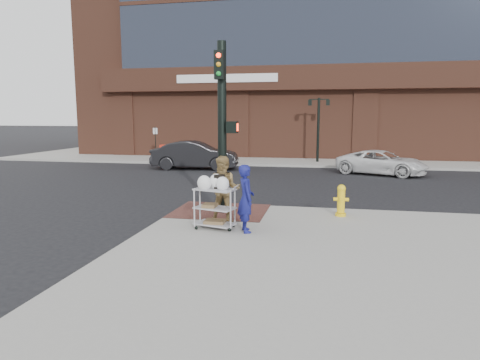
% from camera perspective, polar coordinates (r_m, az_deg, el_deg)
% --- Properties ---
extents(ground, '(220.00, 220.00, 0.00)m').
position_cam_1_polar(ground, '(12.15, -0.92, -5.88)').
color(ground, black).
rests_on(ground, ground).
extents(sidewalk_far, '(65.00, 36.00, 0.15)m').
position_cam_1_polar(sidewalk_far, '(44.73, 24.32, 3.99)').
color(sidewalk_far, gray).
rests_on(sidewalk_far, ground).
extents(brick_curb_ramp, '(2.80, 2.40, 0.01)m').
position_cam_1_polar(brick_curb_ramp, '(13.10, -2.65, -4.13)').
color(brick_curb_ramp, '#522B26').
rests_on(brick_curb_ramp, sidewalk_near).
extents(lamp_post, '(1.32, 0.22, 4.00)m').
position_cam_1_polar(lamp_post, '(27.51, 10.41, 7.54)').
color(lamp_post, black).
rests_on(lamp_post, sidewalk_far).
extents(parking_sign, '(0.05, 0.05, 2.20)m').
position_cam_1_polar(parking_sign, '(28.75, -11.20, 4.83)').
color(parking_sign, black).
rests_on(parking_sign, sidewalk_far).
extents(traffic_signal_pole, '(0.61, 0.51, 5.00)m').
position_cam_1_polar(traffic_signal_pole, '(12.63, -2.33, 7.65)').
color(traffic_signal_pole, black).
rests_on(traffic_signal_pole, sidewalk_near).
extents(woman_blue, '(0.61, 0.72, 1.69)m').
position_cam_1_polar(woman_blue, '(10.62, 0.80, -2.48)').
color(woman_blue, navy).
rests_on(woman_blue, sidewalk_near).
extents(pedestrian_tan, '(0.93, 0.75, 1.81)m').
position_cam_1_polar(pedestrian_tan, '(11.55, -2.11, -1.28)').
color(pedestrian_tan, '#9A7C48').
rests_on(pedestrian_tan, sidewalk_near).
extents(sedan_dark, '(5.05, 2.20, 1.61)m').
position_cam_1_polar(sedan_dark, '(24.68, -6.03, 3.33)').
color(sedan_dark, black).
rests_on(sedan_dark, ground).
extents(minivan_white, '(4.99, 3.71, 1.26)m').
position_cam_1_polar(minivan_white, '(23.43, 18.38, 2.23)').
color(minivan_white, white).
rests_on(minivan_white, ground).
extents(utility_cart, '(1.13, 0.82, 1.40)m').
position_cam_1_polar(utility_cart, '(10.99, -3.38, -3.24)').
color(utility_cart, '#AAA9AF').
rests_on(utility_cart, sidewalk_near).
extents(fire_hydrant, '(0.44, 0.31, 0.93)m').
position_cam_1_polar(fire_hydrant, '(12.70, 13.33, -2.60)').
color(fire_hydrant, yellow).
rests_on(fire_hydrant, sidewalk_near).
extents(newsbox_red, '(0.49, 0.46, 1.03)m').
position_cam_1_polar(newsbox_red, '(28.34, -10.10, 3.62)').
color(newsbox_red, red).
rests_on(newsbox_red, sidewalk_far).
extents(newsbox_blue, '(0.60, 0.58, 1.14)m').
position_cam_1_polar(newsbox_blue, '(28.58, -6.07, 3.85)').
color(newsbox_blue, navy).
rests_on(newsbox_blue, sidewalk_far).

